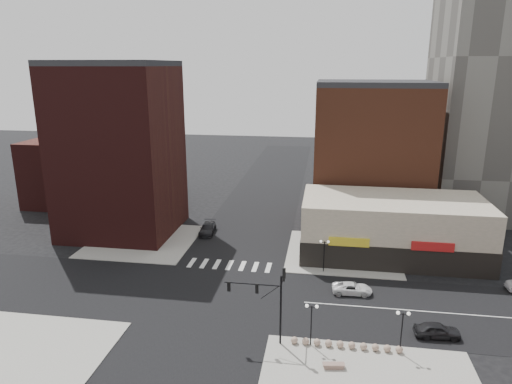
# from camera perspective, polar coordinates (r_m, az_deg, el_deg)

# --- Properties ---
(ground) EXTENTS (240.00, 240.00, 0.00)m
(ground) POSITION_cam_1_polar(r_m,az_deg,el_deg) (53.06, -5.10, -12.77)
(ground) COLOR black
(ground) RESTS_ON ground
(road_ew) EXTENTS (200.00, 14.00, 0.02)m
(road_ew) POSITION_cam_1_polar(r_m,az_deg,el_deg) (53.05, -5.10, -12.76)
(road_ew) COLOR black
(road_ew) RESTS_ON ground
(road_ns) EXTENTS (14.00, 200.00, 0.02)m
(road_ns) POSITION_cam_1_polar(r_m,az_deg,el_deg) (53.05, -5.10, -12.76)
(road_ns) COLOR black
(road_ns) RESTS_ON ground
(sidewalk_nw) EXTENTS (15.00, 15.00, 0.12)m
(sidewalk_nw) POSITION_cam_1_polar(r_m,az_deg,el_deg) (69.87, -13.92, -5.94)
(sidewalk_nw) COLOR gray
(sidewalk_nw) RESTS_ON ground
(sidewalk_ne) EXTENTS (15.00, 15.00, 0.12)m
(sidewalk_ne) POSITION_cam_1_polar(r_m,az_deg,el_deg) (64.87, 10.70, -7.46)
(sidewalk_ne) COLOR gray
(sidewalk_ne) RESTS_ON ground
(sidewalk_sw) EXTENTS (15.00, 15.00, 0.12)m
(sidewalk_sw) POSITION_cam_1_polar(r_m,az_deg,el_deg) (47.51, -27.94, -18.31)
(sidewalk_sw) COLOR gray
(sidewalk_sw) RESTS_ON ground
(building_nw) EXTENTS (16.00, 15.00, 25.00)m
(building_nw) POSITION_cam_1_polar(r_m,az_deg,el_deg) (71.85, -16.69, 4.79)
(building_nw) COLOR #351110
(building_nw) RESTS_ON ground
(building_nw_low) EXTENTS (20.00, 18.00, 12.00)m
(building_nw_low) POSITION_cam_1_polar(r_m,az_deg,el_deg) (92.47, -19.64, 2.71)
(building_nw_low) COLOR #351110
(building_nw_low) RESTS_ON ground
(building_ne_midrise) EXTENTS (18.00, 15.00, 22.00)m
(building_ne_midrise) POSITION_cam_1_polar(r_m,az_deg,el_deg) (76.44, 14.18, 4.44)
(building_ne_midrise) COLOR brown
(building_ne_midrise) RESTS_ON ground
(building_ne_row) EXTENTS (24.20, 12.20, 8.00)m
(building_ne_row) POSITION_cam_1_polar(r_m,az_deg,el_deg) (64.77, 16.60, -4.81)
(building_ne_row) COLOR beige
(building_ne_row) RESTS_ON ground
(traffic_signal) EXTENTS (5.59, 3.09, 7.77)m
(traffic_signal) POSITION_cam_1_polar(r_m,az_deg,el_deg) (42.74, 1.87, -12.60)
(traffic_signal) COLOR black
(traffic_signal) RESTS_ON ground
(street_lamp_se_a) EXTENTS (1.22, 0.32, 4.16)m
(street_lamp_se_a) POSITION_cam_1_polar(r_m,az_deg,el_deg) (43.19, 6.96, -14.93)
(street_lamp_se_a) COLOR black
(street_lamp_se_a) RESTS_ON sidewalk_se
(street_lamp_se_b) EXTENTS (1.22, 0.32, 4.16)m
(street_lamp_se_b) POSITION_cam_1_polar(r_m,az_deg,el_deg) (43.81, 17.85, -15.16)
(street_lamp_se_b) COLOR black
(street_lamp_se_b) RESTS_ON sidewalk_se
(street_lamp_ne) EXTENTS (1.22, 0.32, 4.16)m
(street_lamp_ne) POSITION_cam_1_polar(r_m,az_deg,el_deg) (57.56, 8.53, -6.91)
(street_lamp_ne) COLOR black
(street_lamp_ne) RESTS_ON sidewalk_ne
(bollard_row) EXTENTS (10.11, 0.66, 0.66)m
(bollard_row) POSITION_cam_1_polar(r_m,az_deg,el_deg) (44.77, 11.18, -18.23)
(bollard_row) COLOR gray
(bollard_row) RESTS_ON sidewalk_se
(white_suv) EXTENTS (4.61, 2.32, 1.25)m
(white_suv) POSITION_cam_1_polar(r_m,az_deg,el_deg) (54.15, 11.92, -11.71)
(white_suv) COLOR white
(white_suv) RESTS_ON ground
(dark_sedan_east) EXTENTS (4.39, 1.99, 1.46)m
(dark_sedan_east) POSITION_cam_1_polar(r_m,az_deg,el_deg) (48.65, 21.70, -15.76)
(dark_sedan_east) COLOR black
(dark_sedan_east) RESTS_ON ground
(dark_sedan_north) EXTENTS (2.55, 5.42, 1.53)m
(dark_sedan_north) POSITION_cam_1_polar(r_m,az_deg,el_deg) (71.09, -6.07, -4.57)
(dark_sedan_north) COLOR black
(dark_sedan_north) RESTS_ON ground
(stone_bench) EXTENTS (1.92, 0.82, 0.43)m
(stone_bench) POSITION_cam_1_polar(r_m,az_deg,el_deg) (42.23, 9.68, -20.62)
(stone_bench) COLOR #896B5E
(stone_bench) RESTS_ON sidewalk_se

